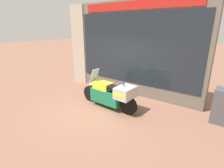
# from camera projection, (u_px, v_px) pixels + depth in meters

# --- Properties ---
(ground_plane) EXTENTS (60.00, 60.00, 0.00)m
(ground_plane) POSITION_uv_depth(u_px,v_px,m) (98.00, 106.00, 6.48)
(ground_plane) COLOR #8E604C
(shop_building) EXTENTS (6.44, 0.55, 3.81)m
(shop_building) POSITION_uv_depth(u_px,v_px,m) (120.00, 48.00, 7.63)
(shop_building) COLOR #6B6056
(shop_building) RESTS_ON ground
(window_display) EXTENTS (5.13, 0.30, 1.95)m
(window_display) POSITION_uv_depth(u_px,v_px,m) (134.00, 83.00, 7.69)
(window_display) COLOR slate
(window_display) RESTS_ON ground
(paramedic_motorcycle) EXTENTS (2.42, 0.74, 1.34)m
(paramedic_motorcycle) POSITION_uv_depth(u_px,v_px,m) (111.00, 94.00, 6.18)
(paramedic_motorcycle) COLOR black
(paramedic_motorcycle) RESTS_ON ground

